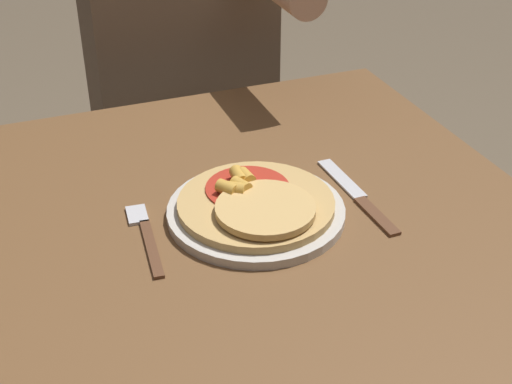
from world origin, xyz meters
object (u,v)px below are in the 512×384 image
fork (146,235)px  knife (358,196)px  person_diner (181,42)px  pizza (256,203)px  plate (256,212)px  dining_table (232,300)px

fork → knife: (0.32, -0.02, 0.00)m
person_diner → pizza: bearing=-97.0°
fork → person_diner: 0.71m
plate → knife: (0.16, -0.01, -0.00)m
fork → knife: bearing=-3.2°
fork → person_diner: bearing=70.2°
dining_table → pizza: bearing=24.9°
dining_table → plate: size_ratio=3.61×
dining_table → pizza: 0.16m
dining_table → plate: (0.05, 0.02, 0.13)m
plate → fork: plate is taller
fork → person_diner: (0.24, 0.67, 0.01)m
person_diner → knife: bearing=-83.7°
pizza → knife: pizza is taller
dining_table → person_diner: size_ratio=0.71×
dining_table → plate: 0.14m
dining_table → plate: plate is taller
pizza → knife: (0.16, -0.01, -0.02)m
dining_table → person_diner: bearing=79.5°
dining_table → plate: bearing=28.1°
knife → fork: bearing=176.8°
person_diner → fork: bearing=-109.8°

